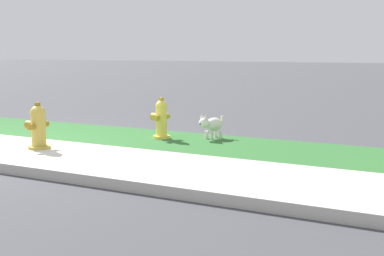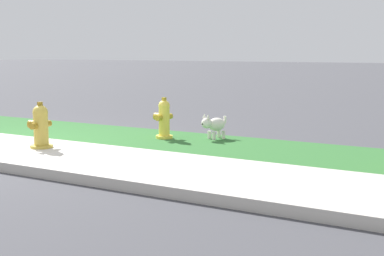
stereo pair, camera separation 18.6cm
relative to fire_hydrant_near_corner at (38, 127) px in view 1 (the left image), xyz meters
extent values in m
cube|color=#2D662D|center=(-0.70, 1.53, -0.32)|extent=(18.00, 1.73, 0.01)
cylinder|color=gold|center=(0.01, 0.00, -0.30)|extent=(0.32, 0.32, 0.05)
cylinder|color=gold|center=(0.01, 0.00, -0.03)|extent=(0.21, 0.21, 0.47)
sphere|color=gold|center=(0.01, 0.00, 0.20)|extent=(0.22, 0.22, 0.22)
cube|color=olive|center=(0.01, 0.00, 0.33)|extent=(0.06, 0.06, 0.06)
cylinder|color=olive|center=(0.02, -0.15, 0.02)|extent=(0.10, 0.10, 0.09)
cylinder|color=olive|center=(-0.01, 0.15, 0.02)|extent=(0.10, 0.10, 0.09)
cylinder|color=olive|center=(-0.15, -0.01, 0.02)|extent=(0.11, 0.13, 0.12)
cylinder|color=yellow|center=(1.08, 1.63, -0.30)|extent=(0.27, 0.27, 0.05)
cylinder|color=yellow|center=(1.08, 1.63, -0.03)|extent=(0.17, 0.17, 0.48)
sphere|color=yellow|center=(1.08, 1.63, 0.21)|extent=(0.18, 0.18, 0.18)
cube|color=#B29323|center=(1.08, 1.63, 0.32)|extent=(0.06, 0.06, 0.06)
cylinder|color=#B29323|center=(1.07, 1.50, 0.03)|extent=(0.10, 0.10, 0.09)
cylinder|color=#B29323|center=(1.10, 1.76, 0.03)|extent=(0.10, 0.10, 0.09)
cylinder|color=#B29323|center=(0.95, 1.64, 0.03)|extent=(0.11, 0.13, 0.12)
ellipsoid|color=silver|center=(1.84, 2.01, -0.09)|extent=(0.32, 0.37, 0.21)
sphere|color=silver|center=(1.76, 1.82, -0.05)|extent=(0.17, 0.17, 0.17)
sphere|color=black|center=(1.72, 1.75, -0.06)|extent=(0.03, 0.03, 0.03)
cone|color=silver|center=(1.79, 1.80, 0.06)|extent=(0.08, 0.08, 0.08)
cone|color=silver|center=(1.71, 1.83, 0.06)|extent=(0.08, 0.08, 0.08)
cylinder|color=silver|center=(1.85, 1.89, -0.26)|extent=(0.06, 0.06, 0.13)
cylinder|color=silver|center=(1.74, 1.94, -0.26)|extent=(0.06, 0.06, 0.13)
cylinder|color=silver|center=(1.93, 2.07, -0.26)|extent=(0.06, 0.06, 0.13)
cylinder|color=silver|center=(1.82, 2.12, -0.26)|extent=(0.06, 0.06, 0.13)
cylinder|color=silver|center=(1.91, 2.17, -0.02)|extent=(0.05, 0.05, 0.12)
camera|label=1|loc=(5.51, -5.66, 1.08)|focal=50.00mm
camera|label=2|loc=(5.68, -5.57, 1.08)|focal=50.00mm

